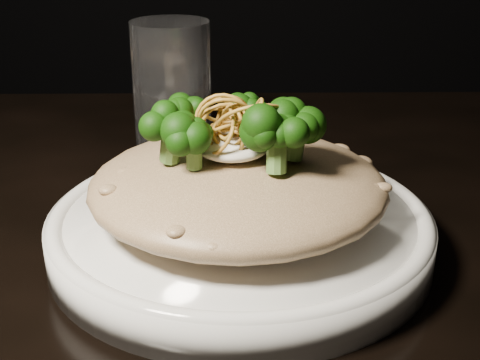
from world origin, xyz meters
name	(u,v)px	position (x,y,z in m)	size (l,w,h in m)	color
table	(152,324)	(0.00, 0.00, 0.67)	(1.10, 0.80, 0.75)	black
plate	(240,231)	(0.07, -0.02, 0.76)	(0.28, 0.28, 0.03)	white
risotto	(238,185)	(0.07, -0.03, 0.80)	(0.21, 0.21, 0.05)	brown
broccoli	(236,117)	(0.07, -0.02, 0.85)	(0.14, 0.14, 0.05)	black
cheese	(232,146)	(0.07, -0.03, 0.83)	(0.05, 0.05, 0.01)	white
shallots	(239,112)	(0.07, -0.03, 0.86)	(0.05, 0.05, 0.03)	brown
drinking_glass	(172,91)	(0.01, 0.17, 0.82)	(0.08, 0.08, 0.13)	white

